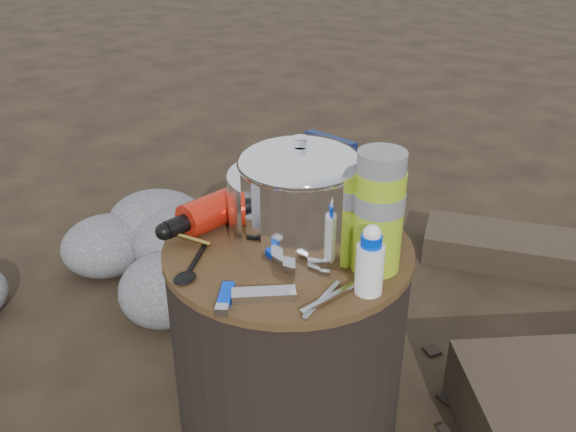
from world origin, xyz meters
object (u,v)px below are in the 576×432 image
Objects in this scene: camping_pot at (300,200)px; fuel_bottle at (229,204)px; travel_mug at (384,204)px; thermos at (378,213)px; stump at (288,336)px.

camping_pot is 0.19m from fuel_bottle.
travel_mug is (0.25, 0.16, 0.02)m from fuel_bottle.
camping_pot is 1.93× the size of travel_mug.
thermos is 1.96× the size of travel_mug.
thermos reaches higher than camping_pot.
travel_mug reaches higher than fuel_bottle.
camping_pot is at bearing 3.43° from fuel_bottle.
camping_pot is (0.03, -0.00, 0.31)m from stump.
travel_mug is at bearing 114.91° from thermos.
camping_pot is 0.75× the size of fuel_bottle.
fuel_bottle is at bearing -148.62° from travel_mug.
stump is 0.35m from thermos.
thermos reaches higher than fuel_bottle.
thermos reaches higher than stump.
travel_mug is (0.07, 0.17, -0.05)m from camping_pot.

